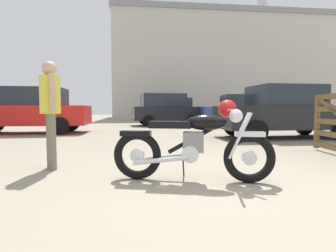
# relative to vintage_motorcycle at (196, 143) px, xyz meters

# --- Properties ---
(ground_plane) EXTENTS (80.00, 80.00, 0.00)m
(ground_plane) POSITION_rel_vintage_motorcycle_xyz_m (0.31, -0.41, -0.49)
(ground_plane) COLOR gray
(vintage_motorcycle) EXTENTS (2.07, 0.73, 1.07)m
(vintage_motorcycle) POSITION_rel_vintage_motorcycle_xyz_m (0.00, 0.00, 0.00)
(vintage_motorcycle) COLOR black
(vintage_motorcycle) RESTS_ON ground_plane
(bystander) EXTENTS (0.30, 0.41, 1.66)m
(bystander) POSITION_rel_vintage_motorcycle_xyz_m (-2.15, 0.76, 0.53)
(bystander) COLOR #706656
(bystander) RESTS_ON ground_plane
(white_estate_far) EXTENTS (4.84, 2.29, 1.74)m
(white_estate_far) POSITION_rel_vintage_motorcycle_xyz_m (-5.70, 6.93, 0.45)
(white_estate_far) COLOR black
(white_estate_far) RESTS_ON ground_plane
(blue_hatchback_right) EXTENTS (4.15, 2.39, 1.78)m
(blue_hatchback_right) POSITION_rel_vintage_motorcycle_xyz_m (-0.05, 11.58, 0.43)
(blue_hatchback_right) COLOR black
(blue_hatchback_right) RESTS_ON ground_plane
(pale_sedan_back) EXTENTS (4.24, 2.01, 1.67)m
(pale_sedan_back) POSITION_rel_vintage_motorcycle_xyz_m (3.93, 10.35, 0.34)
(pale_sedan_back) COLOR black
(pale_sedan_back) RESTS_ON ground_plane
(dark_sedan_left) EXTENTS (4.36, 2.26, 1.67)m
(dark_sedan_left) POSITION_rel_vintage_motorcycle_xyz_m (3.56, 4.95, 0.34)
(dark_sedan_left) COLOR black
(dark_sedan_left) RESTS_ON ground_plane
(red_hatchback_near) EXTENTS (3.96, 1.95, 1.78)m
(red_hatchback_near) POSITION_rel_vintage_motorcycle_xyz_m (0.74, 17.19, 0.43)
(red_hatchback_near) COLOR black
(red_hatchback_near) RESTS_ON ground_plane
(industrial_building) EXTENTS (23.50, 14.25, 21.68)m
(industrial_building) POSITION_rel_vintage_motorcycle_xyz_m (6.15, 27.25, 4.78)
(industrial_building) COLOR beige
(industrial_building) RESTS_ON ground_plane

